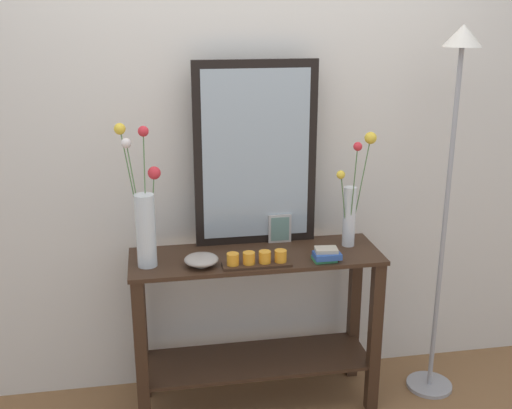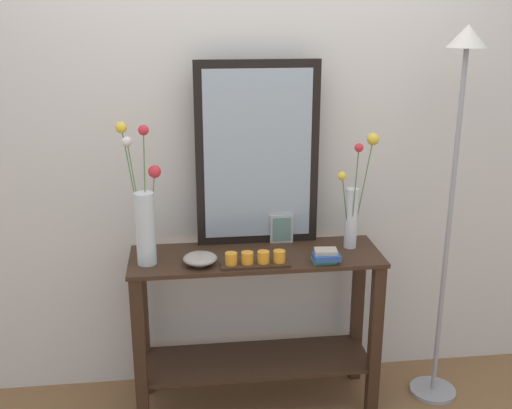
{
  "view_description": "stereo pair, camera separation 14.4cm",
  "coord_description": "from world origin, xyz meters",
  "px_view_note": "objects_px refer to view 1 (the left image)",
  "views": [
    {
      "loc": [
        -0.48,
        -2.72,
        1.95
      ],
      "look_at": [
        0.0,
        0.0,
        1.07
      ],
      "focal_mm": 43.54,
      "sensor_mm": 36.0,
      "label": 1
    },
    {
      "loc": [
        -0.34,
        -2.74,
        1.95
      ],
      "look_at": [
        0.0,
        0.0,
        1.07
      ],
      "focal_mm": 43.54,
      "sensor_mm": 36.0,
      "label": 2
    }
  ],
  "objects_px": {
    "decorative_bowl": "(201,260)",
    "book_stack": "(326,255)",
    "candle_tray": "(257,260)",
    "mirror_leaning": "(256,155)",
    "console_table": "(256,314)",
    "floor_lamp": "(451,157)",
    "tall_vase_left": "(145,217)",
    "picture_frame_small": "(280,229)",
    "vase_right": "(352,201)"
  },
  "relations": [
    {
      "from": "console_table",
      "to": "book_stack",
      "type": "height_order",
      "value": "book_stack"
    },
    {
      "from": "decorative_bowl",
      "to": "vase_right",
      "type": "bearing_deg",
      "value": 9.67
    },
    {
      "from": "vase_right",
      "to": "decorative_bowl",
      "type": "relative_size",
      "value": 3.59
    },
    {
      "from": "book_stack",
      "to": "floor_lamp",
      "type": "xyz_separation_m",
      "value": [
        0.63,
        0.1,
        0.42
      ]
    },
    {
      "from": "mirror_leaning",
      "to": "vase_right",
      "type": "bearing_deg",
      "value": -15.67
    },
    {
      "from": "book_stack",
      "to": "mirror_leaning",
      "type": "bearing_deg",
      "value": 133.54
    },
    {
      "from": "candle_tray",
      "to": "mirror_leaning",
      "type": "bearing_deg",
      "value": 81.06
    },
    {
      "from": "book_stack",
      "to": "vase_right",
      "type": "bearing_deg",
      "value": 44.44
    },
    {
      "from": "book_stack",
      "to": "floor_lamp",
      "type": "bearing_deg",
      "value": 8.85
    },
    {
      "from": "candle_tray",
      "to": "floor_lamp",
      "type": "xyz_separation_m",
      "value": [
        0.96,
        0.1,
        0.42
      ]
    },
    {
      "from": "tall_vase_left",
      "to": "decorative_bowl",
      "type": "bearing_deg",
      "value": -13.84
    },
    {
      "from": "candle_tray",
      "to": "decorative_bowl",
      "type": "height_order",
      "value": "candle_tray"
    },
    {
      "from": "console_table",
      "to": "vase_right",
      "type": "distance_m",
      "value": 0.73
    },
    {
      "from": "vase_right",
      "to": "floor_lamp",
      "type": "relative_size",
      "value": 0.3
    },
    {
      "from": "floor_lamp",
      "to": "book_stack",
      "type": "bearing_deg",
      "value": -171.15
    },
    {
      "from": "book_stack",
      "to": "picture_frame_small",
      "type": "bearing_deg",
      "value": 120.76
    },
    {
      "from": "picture_frame_small",
      "to": "decorative_bowl",
      "type": "relative_size",
      "value": 0.92
    },
    {
      "from": "vase_right",
      "to": "candle_tray",
      "type": "xyz_separation_m",
      "value": [
        -0.5,
        -0.17,
        -0.2
      ]
    },
    {
      "from": "decorative_bowl",
      "to": "book_stack",
      "type": "height_order",
      "value": "book_stack"
    },
    {
      "from": "mirror_leaning",
      "to": "vase_right",
      "type": "distance_m",
      "value": 0.52
    },
    {
      "from": "console_table",
      "to": "book_stack",
      "type": "bearing_deg",
      "value": -23.1
    },
    {
      "from": "tall_vase_left",
      "to": "console_table",
      "type": "bearing_deg",
      "value": 3.38
    },
    {
      "from": "console_table",
      "to": "tall_vase_left",
      "type": "bearing_deg",
      "value": -176.62
    },
    {
      "from": "console_table",
      "to": "mirror_leaning",
      "type": "relative_size",
      "value": 1.33
    },
    {
      "from": "candle_tray",
      "to": "console_table",
      "type": "bearing_deg",
      "value": 81.75
    },
    {
      "from": "floor_lamp",
      "to": "decorative_bowl",
      "type": "bearing_deg",
      "value": -177.29
    },
    {
      "from": "picture_frame_small",
      "to": "console_table",
      "type": "bearing_deg",
      "value": -135.98
    },
    {
      "from": "vase_right",
      "to": "decorative_bowl",
      "type": "distance_m",
      "value": 0.79
    },
    {
      "from": "mirror_leaning",
      "to": "picture_frame_small",
      "type": "xyz_separation_m",
      "value": [
        0.12,
        -0.02,
        -0.38
      ]
    },
    {
      "from": "mirror_leaning",
      "to": "candle_tray",
      "type": "bearing_deg",
      "value": -98.94
    },
    {
      "from": "picture_frame_small",
      "to": "tall_vase_left",
      "type": "bearing_deg",
      "value": -165.42
    },
    {
      "from": "candle_tray",
      "to": "tall_vase_left",
      "type": "bearing_deg",
      "value": 168.62
    },
    {
      "from": "tall_vase_left",
      "to": "vase_right",
      "type": "distance_m",
      "value": 1.0
    },
    {
      "from": "candle_tray",
      "to": "floor_lamp",
      "type": "height_order",
      "value": "floor_lamp"
    },
    {
      "from": "mirror_leaning",
      "to": "picture_frame_small",
      "type": "height_order",
      "value": "mirror_leaning"
    },
    {
      "from": "mirror_leaning",
      "to": "candle_tray",
      "type": "relative_size",
      "value": 2.84
    },
    {
      "from": "console_table",
      "to": "picture_frame_small",
      "type": "distance_m",
      "value": 0.44
    },
    {
      "from": "book_stack",
      "to": "console_table",
      "type": "bearing_deg",
      "value": 156.9
    },
    {
      "from": "mirror_leaning",
      "to": "vase_right",
      "type": "xyz_separation_m",
      "value": [
        0.45,
        -0.13,
        -0.22
      ]
    },
    {
      "from": "console_table",
      "to": "decorative_bowl",
      "type": "distance_m",
      "value": 0.45
    },
    {
      "from": "decorative_bowl",
      "to": "book_stack",
      "type": "xyz_separation_m",
      "value": [
        0.58,
        -0.04,
        -0.0
      ]
    },
    {
      "from": "decorative_bowl",
      "to": "floor_lamp",
      "type": "relative_size",
      "value": 0.08
    },
    {
      "from": "decorative_bowl",
      "to": "book_stack",
      "type": "relative_size",
      "value": 1.25
    },
    {
      "from": "candle_tray",
      "to": "book_stack",
      "type": "relative_size",
      "value": 2.52
    },
    {
      "from": "console_table",
      "to": "vase_right",
      "type": "relative_size",
      "value": 2.13
    },
    {
      "from": "console_table",
      "to": "picture_frame_small",
      "type": "bearing_deg",
      "value": 44.02
    },
    {
      "from": "tall_vase_left",
      "to": "floor_lamp",
      "type": "relative_size",
      "value": 0.34
    },
    {
      "from": "console_table",
      "to": "vase_right",
      "type": "xyz_separation_m",
      "value": [
        0.48,
        0.04,
        0.55
      ]
    },
    {
      "from": "book_stack",
      "to": "candle_tray",
      "type": "bearing_deg",
      "value": 179.71
    },
    {
      "from": "console_table",
      "to": "mirror_leaning",
      "type": "height_order",
      "value": "mirror_leaning"
    }
  ]
}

